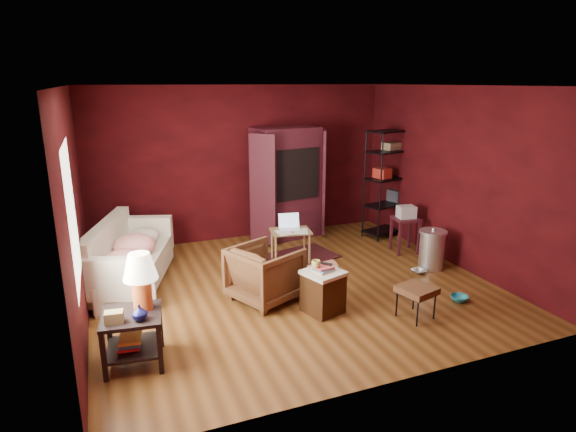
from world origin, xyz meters
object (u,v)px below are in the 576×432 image
Objects in this scene: tv_armoire at (287,181)px; sofa at (128,261)px; hamper at (323,291)px; laptop_desk at (290,233)px; side_table at (137,299)px; armchair at (265,271)px; wire_shelving at (391,178)px.

sofa is at bearing -166.46° from tv_armoire.
sofa is 2.85m from hamper.
laptop_desk is at bearing -81.67° from sofa.
armchair is at bearing 27.76° from side_table.
tv_armoire is (2.97, 3.34, 0.37)m from side_table.
tv_armoire reaches higher than armchair.
laptop_desk is at bearing -59.89° from armchair.
tv_armoire is (0.43, 1.25, 0.59)m from laptop_desk.
wire_shelving is (3.13, 1.85, 0.69)m from armchair.
side_table is 1.50× the size of laptop_desk.
wire_shelving is (4.80, 0.70, 0.72)m from sofa.
laptop_desk is (0.27, 1.79, 0.20)m from hamper.
armchair is 1.94m from side_table.
armchair reaches higher than sofa.
laptop_desk reaches higher than hamper.
laptop_desk is (2.54, 2.08, -0.22)m from side_table.
hamper is (2.24, -1.75, -0.09)m from sofa.
sofa is 3.29m from tv_armoire.
tv_armoire is at bearing -52.07° from armchair.
tv_armoire reaches higher than sofa.
sofa reaches higher than hamper.
sofa is at bearing 89.19° from side_table.
wire_shelving is (1.85, -0.60, 0.03)m from tv_armoire.
laptop_desk is 1.45m from tv_armoire.
wire_shelving is at bearing 29.60° from side_table.
tv_armoire is (2.94, 1.29, 0.69)m from sofa.
hamper is 0.31× the size of tv_armoire.
armchair is at bearing -164.55° from wire_shelving.
laptop_desk is at bearing 81.37° from hamper.
tv_armoire is at bearing 147.07° from wire_shelving.
armchair is at bearing -127.72° from tv_armoire.
wire_shelving is (2.56, 2.45, 0.81)m from hamper.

